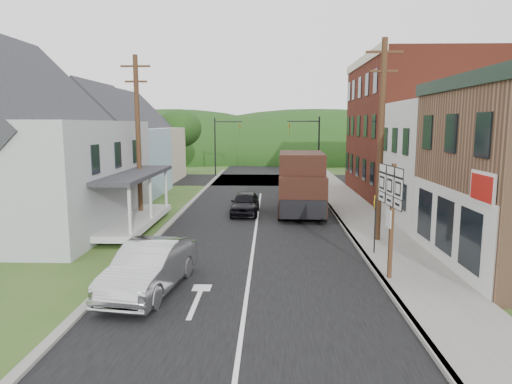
# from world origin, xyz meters

# --- Properties ---
(ground) EXTENTS (120.00, 120.00, 0.00)m
(ground) POSITION_xyz_m (0.00, 0.00, 0.00)
(ground) COLOR #2D4719
(ground) RESTS_ON ground
(road) EXTENTS (9.00, 90.00, 0.02)m
(road) POSITION_xyz_m (0.00, 10.00, 0.00)
(road) COLOR black
(road) RESTS_ON ground
(cross_road) EXTENTS (60.00, 9.00, 0.02)m
(cross_road) POSITION_xyz_m (0.00, 27.00, 0.00)
(cross_road) COLOR black
(cross_road) RESTS_ON ground
(sidewalk_right) EXTENTS (2.80, 55.00, 0.15)m
(sidewalk_right) POSITION_xyz_m (5.90, 8.00, 0.07)
(sidewalk_right) COLOR slate
(sidewalk_right) RESTS_ON ground
(curb_right) EXTENTS (0.20, 55.00, 0.15)m
(curb_right) POSITION_xyz_m (4.55, 8.00, 0.07)
(curb_right) COLOR slate
(curb_right) RESTS_ON ground
(curb_left) EXTENTS (0.30, 55.00, 0.12)m
(curb_left) POSITION_xyz_m (-4.65, 8.00, 0.06)
(curb_left) COLOR slate
(curb_left) RESTS_ON ground
(storefront_white) EXTENTS (8.00, 7.00, 6.50)m
(storefront_white) POSITION_xyz_m (11.30, 7.50, 3.25)
(storefront_white) COLOR silver
(storefront_white) RESTS_ON ground
(storefront_red) EXTENTS (8.00, 12.00, 10.00)m
(storefront_red) POSITION_xyz_m (11.30, 17.00, 5.00)
(storefront_red) COLOR maroon
(storefront_red) RESTS_ON ground
(house_gray) EXTENTS (10.20, 12.24, 8.35)m
(house_gray) POSITION_xyz_m (-12.00, 6.00, 4.23)
(house_gray) COLOR #A8ABAE
(house_gray) RESTS_ON ground
(house_blue) EXTENTS (7.14, 8.16, 7.28)m
(house_blue) POSITION_xyz_m (-11.00, 17.00, 3.69)
(house_blue) COLOR #9AC0D3
(house_blue) RESTS_ON ground
(house_cream) EXTENTS (7.14, 8.16, 7.28)m
(house_cream) POSITION_xyz_m (-11.50, 26.00, 3.69)
(house_cream) COLOR beige
(house_cream) RESTS_ON ground
(utility_pole_right) EXTENTS (1.60, 0.26, 9.00)m
(utility_pole_right) POSITION_xyz_m (5.60, 3.50, 4.66)
(utility_pole_right) COLOR #472D19
(utility_pole_right) RESTS_ON ground
(utility_pole_left) EXTENTS (1.60, 0.26, 9.00)m
(utility_pole_left) POSITION_xyz_m (-6.50, 8.00, 4.66)
(utility_pole_left) COLOR #472D19
(utility_pole_left) RESTS_ON ground
(traffic_signal_right) EXTENTS (2.87, 0.20, 6.00)m
(traffic_signal_right) POSITION_xyz_m (4.30, 23.50, 3.76)
(traffic_signal_right) COLOR black
(traffic_signal_right) RESTS_ON ground
(traffic_signal_left) EXTENTS (2.87, 0.20, 6.00)m
(traffic_signal_left) POSITION_xyz_m (-4.30, 30.50, 3.76)
(traffic_signal_left) COLOR black
(traffic_signal_left) RESTS_ON ground
(tree_left_c) EXTENTS (5.80, 5.80, 8.41)m
(tree_left_c) POSITION_xyz_m (-19.00, 20.00, 5.94)
(tree_left_c) COLOR #382616
(tree_left_c) RESTS_ON ground
(tree_left_d) EXTENTS (4.80, 4.80, 6.94)m
(tree_left_d) POSITION_xyz_m (-9.00, 32.00, 4.88)
(tree_left_d) COLOR #382616
(tree_left_d) RESTS_ON ground
(forested_ridge) EXTENTS (90.00, 30.00, 16.00)m
(forested_ridge) POSITION_xyz_m (0.00, 55.00, 0.00)
(forested_ridge) COLOR black
(forested_ridge) RESTS_ON ground
(silver_sedan) EXTENTS (2.33, 5.00, 1.59)m
(silver_sedan) POSITION_xyz_m (-3.11, -2.93, 0.79)
(silver_sedan) COLOR #B0B1B5
(silver_sedan) RESTS_ON ground
(dark_sedan) EXTENTS (1.69, 3.99, 1.35)m
(dark_sedan) POSITION_xyz_m (-0.75, 9.84, 0.67)
(dark_sedan) COLOR black
(dark_sedan) RESTS_ON ground
(delivery_van) EXTENTS (2.91, 6.59, 3.63)m
(delivery_van) POSITION_xyz_m (2.61, 10.28, 1.84)
(delivery_van) COLOR black
(delivery_van) RESTS_ON ground
(route_sign_cluster) EXTENTS (0.28, 2.23, 3.90)m
(route_sign_cluster) POSITION_xyz_m (4.74, -1.76, 2.68)
(route_sign_cluster) COLOR #472D19
(route_sign_cluster) RESTS_ON sidewalk_right
(warning_sign) EXTENTS (0.23, 0.63, 2.41)m
(warning_sign) POSITION_xyz_m (4.95, 1.29, 1.69)
(warning_sign) COLOR black
(warning_sign) RESTS_ON sidewalk_right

